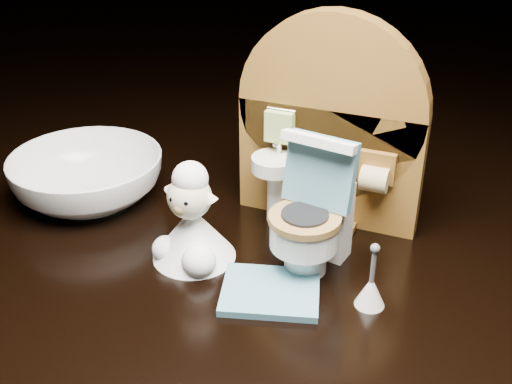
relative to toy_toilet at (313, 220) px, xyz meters
The scene contains 6 objects.
backdrop_panel 0.07m from the toy_toilet, 98.39° to the left, with size 0.13×0.05×0.15m.
toy_toilet is the anchor object (origin of this frame).
bath_mat 0.05m from the toy_toilet, 107.11° to the right, with size 0.06×0.05×0.00m, color teal.
toilet_brush 0.06m from the toy_toilet, 31.60° to the right, with size 0.02×0.02×0.04m.
plush_lamb 0.08m from the toy_toilet, 162.68° to the right, with size 0.06×0.06×0.07m.
ceramic_bowl 0.19m from the toy_toilet, behind, with size 0.11×0.11×0.04m, color white.
Camera 1 is at (0.10, -0.33, 0.24)m, focal length 45.00 mm.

